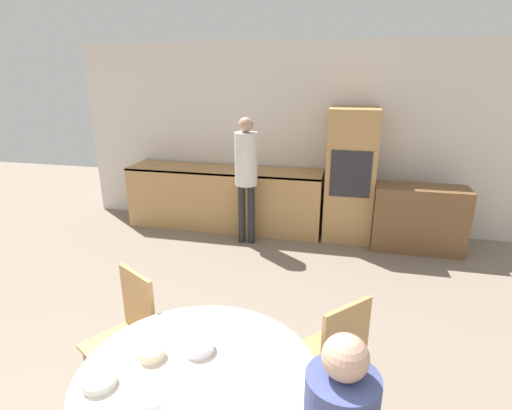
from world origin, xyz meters
TOP-DOWN VIEW (x-y plane):
  - wall_back at (0.00, 5.33)m, footprint 6.31×0.05m
  - kitchen_counter at (-0.90, 4.99)m, footprint 2.81×0.60m
  - oven_unit at (0.86, 4.99)m, footprint 0.63×0.59m
  - sideboard at (1.74, 4.77)m, footprint 1.13×0.45m
  - dining_table at (0.12, 1.23)m, footprint 1.26×1.26m
  - chair_far_left at (-0.60, 1.76)m, footprint 0.55×0.55m
  - chair_far_right at (0.80, 1.82)m, footprint 0.57×0.57m
  - person_standing at (-0.45, 4.50)m, footprint 0.29×0.29m
  - cup at (0.02, 0.94)m, footprint 0.08×0.08m
  - bowl_near at (0.06, 1.40)m, footprint 0.18×0.18m
  - bowl_centre at (-0.33, 1.05)m, footprint 0.17×0.17m
  - bowl_far at (-0.17, 1.29)m, footprint 0.15×0.15m

SIDE VIEW (x-z plane):
  - sideboard at x=1.74m, z-range 0.00..0.85m
  - kitchen_counter at x=-0.90m, z-range 0.01..0.90m
  - dining_table at x=0.12m, z-range 0.14..0.87m
  - chair_far_left at x=-0.60m, z-range 0.05..0.96m
  - chair_far_right at x=0.80m, z-range 0.05..0.96m
  - bowl_centre at x=-0.33m, z-range 0.73..0.77m
  - bowl_near at x=0.06m, z-range 0.73..0.78m
  - bowl_far at x=-0.17m, z-range 0.73..0.78m
  - cup at x=0.02m, z-range 0.73..0.82m
  - oven_unit at x=0.86m, z-range 0.00..1.77m
  - person_standing at x=-0.45m, z-range 0.21..1.89m
  - wall_back at x=0.00m, z-range 0.00..2.60m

